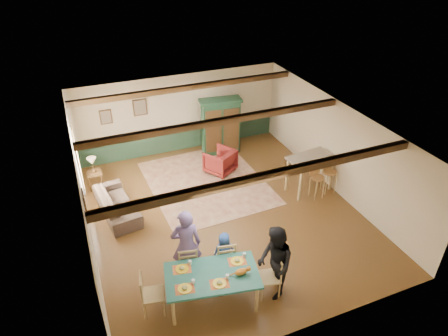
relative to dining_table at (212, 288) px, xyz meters
name	(u,v)px	position (x,y,z in m)	size (l,w,h in m)	color
floor	(224,213)	(1.37, 2.70, -0.40)	(8.00, 8.00, 0.00)	#4C2F15
wall_back	(179,114)	(1.37, 6.70, 0.95)	(7.00, 0.02, 2.70)	beige
wall_left	(84,203)	(-2.13, 2.70, 0.95)	(0.02, 8.00, 2.70)	beige
wall_right	(337,148)	(4.87, 2.70, 0.95)	(0.02, 8.00, 2.70)	beige
ceiling	(224,125)	(1.37, 2.70, 2.30)	(7.00, 8.00, 0.02)	beige
wainscot_back	(181,138)	(1.37, 6.68, 0.05)	(6.95, 0.03, 0.90)	#1D3626
ceiling_beam_front	(268,176)	(1.37, 0.40, 2.21)	(6.95, 0.16, 0.16)	#301E0D
ceiling_beam_mid	(218,122)	(1.37, 3.10, 2.21)	(6.95, 0.16, 0.16)	#301E0D
ceiling_beam_back	(187,88)	(1.37, 5.70, 2.21)	(6.95, 0.16, 0.16)	#301E0D
window_left	(77,160)	(-2.10, 4.40, 1.15)	(0.06, 1.60, 1.30)	white
picture_left_wall	(85,203)	(-2.10, 2.10, 1.35)	(0.04, 0.42, 0.52)	gray
picture_back_a	(140,107)	(0.07, 6.67, 1.40)	(0.45, 0.04, 0.55)	gray
picture_back_b	(106,117)	(-1.03, 6.67, 1.25)	(0.38, 0.04, 0.48)	gray
dining_table	(212,288)	(0.00, 0.00, 0.00)	(1.90, 1.06, 0.79)	#1C5B50
dining_chair_far_left	(188,261)	(-0.27, 0.83, 0.11)	(0.44, 0.46, 1.00)	tan
dining_chair_far_right	(225,256)	(0.56, 0.66, 0.11)	(0.44, 0.46, 1.00)	tan
dining_chair_end_left	(153,294)	(-1.19, 0.24, 0.11)	(0.44, 0.46, 1.00)	tan
dining_chair_end_right	(269,276)	(1.19, -0.24, 0.11)	(0.44, 0.46, 1.00)	tan
person_man	(186,245)	(-0.25, 0.91, 0.51)	(0.66, 0.44, 1.82)	slate
person_woman	(275,263)	(1.29, -0.26, 0.47)	(0.85, 0.66, 1.74)	black
person_child	(224,253)	(0.58, 0.75, 0.13)	(0.52, 0.34, 1.06)	#23448D
cat	(241,271)	(0.55, -0.22, 0.49)	(0.38, 0.15, 0.19)	orange
place_setting_near_left	(185,287)	(-0.62, -0.15, 0.45)	(0.42, 0.32, 0.11)	yellow
place_setting_near_center	(219,282)	(0.05, -0.28, 0.45)	(0.42, 0.32, 0.11)	yellow
place_setting_far_left	(182,267)	(-0.52, 0.37, 0.45)	(0.42, 0.32, 0.11)	yellow
place_setting_far_right	(237,260)	(0.62, 0.15, 0.45)	(0.42, 0.32, 0.11)	yellow
area_rug	(206,182)	(1.43, 4.32, -0.39)	(3.35, 3.98, 0.01)	beige
armoire	(221,126)	(2.58, 5.98, 0.58)	(1.38, 0.55, 1.95)	black
armchair	(220,161)	(2.07, 4.77, -0.01)	(0.82, 0.85, 0.77)	#480E10
sofa	(117,204)	(-1.35, 3.85, -0.10)	(2.06, 0.80, 0.60)	#3E2F26
end_table	(96,180)	(-1.74, 5.33, -0.13)	(0.44, 0.44, 0.54)	#301E0D
table_lamp	(93,165)	(-1.74, 5.33, 0.39)	(0.27, 0.27, 0.49)	#D2B587
counter_table	(310,174)	(4.13, 2.81, 0.17)	(1.35, 0.79, 1.13)	tan
bar_stool_left	(317,181)	(4.14, 2.42, 0.14)	(0.38, 0.41, 1.06)	#AC7943
bar_stool_right	(329,176)	(4.62, 2.52, 0.15)	(0.39, 0.43, 1.10)	#AC7943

